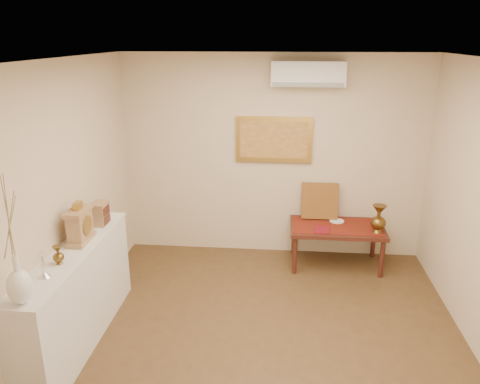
# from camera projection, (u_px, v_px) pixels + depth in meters

# --- Properties ---
(floor) EXTENTS (4.50, 4.50, 0.00)m
(floor) POSITION_uv_depth(u_px,v_px,m) (265.00, 350.00, 4.52)
(floor) COLOR brown
(floor) RESTS_ON ground
(ceiling) EXTENTS (4.50, 4.50, 0.00)m
(ceiling) POSITION_uv_depth(u_px,v_px,m) (270.00, 62.00, 3.66)
(ceiling) COLOR silver
(ceiling) RESTS_ON ground
(wall_back) EXTENTS (4.00, 0.02, 2.70)m
(wall_back) POSITION_uv_depth(u_px,v_px,m) (273.00, 158.00, 6.22)
(wall_back) COLOR beige
(wall_back) RESTS_ON ground
(wall_left) EXTENTS (0.02, 4.50, 2.70)m
(wall_left) POSITION_uv_depth(u_px,v_px,m) (48.00, 213.00, 4.27)
(wall_left) COLOR beige
(wall_left) RESTS_ON ground
(white_vase) EXTENTS (0.19, 0.19, 1.00)m
(white_vase) POSITION_uv_depth(u_px,v_px,m) (12.00, 243.00, 3.36)
(white_vase) COLOR white
(white_vase) RESTS_ON display_ledge
(candlestick) EXTENTS (0.11, 0.11, 0.23)m
(candlestick) POSITION_uv_depth(u_px,v_px,m) (43.00, 265.00, 3.87)
(candlestick) COLOR silver
(candlestick) RESTS_ON display_ledge
(brass_urn_small) EXTENTS (0.10, 0.10, 0.22)m
(brass_urn_small) POSITION_uv_depth(u_px,v_px,m) (58.00, 252.00, 4.09)
(brass_urn_small) COLOR brown
(brass_urn_small) RESTS_ON display_ledge
(table_cloth) EXTENTS (1.14, 0.59, 0.01)m
(table_cloth) POSITION_uv_depth(u_px,v_px,m) (337.00, 226.00, 6.05)
(table_cloth) COLOR maroon
(table_cloth) RESTS_ON low_table
(brass_urn_tall) EXTENTS (0.19, 0.19, 0.43)m
(brass_urn_tall) POSITION_uv_depth(u_px,v_px,m) (379.00, 216.00, 5.78)
(brass_urn_tall) COLOR brown
(brass_urn_tall) RESTS_ON table_cloth
(plate) EXTENTS (0.19, 0.19, 0.01)m
(plate) POSITION_uv_depth(u_px,v_px,m) (337.00, 221.00, 6.18)
(plate) COLOR white
(plate) RESTS_ON table_cloth
(menu) EXTENTS (0.20, 0.27, 0.01)m
(menu) POSITION_uv_depth(u_px,v_px,m) (322.00, 230.00, 5.91)
(menu) COLOR maroon
(menu) RESTS_ON table_cloth
(cushion) EXTENTS (0.48, 0.20, 0.49)m
(cushion) POSITION_uv_depth(u_px,v_px,m) (320.00, 201.00, 6.24)
(cushion) COLOR #5E2312
(cushion) RESTS_ON table_cloth
(display_ledge) EXTENTS (0.37, 2.02, 0.98)m
(display_ledge) POSITION_uv_depth(u_px,v_px,m) (77.00, 297.00, 4.53)
(display_ledge) COLOR silver
(display_ledge) RESTS_ON floor
(mantel_clock) EXTENTS (0.17, 0.36, 0.41)m
(mantel_clock) POSITION_uv_depth(u_px,v_px,m) (80.00, 225.00, 4.52)
(mantel_clock) COLOR #A47F54
(mantel_clock) RESTS_ON display_ledge
(wooden_chest) EXTENTS (0.16, 0.21, 0.24)m
(wooden_chest) POSITION_uv_depth(u_px,v_px,m) (100.00, 213.00, 4.95)
(wooden_chest) COLOR #A47F54
(wooden_chest) RESTS_ON display_ledge
(low_table) EXTENTS (1.20, 0.70, 0.55)m
(low_table) POSITION_uv_depth(u_px,v_px,m) (337.00, 231.00, 6.07)
(low_table) COLOR #481F15
(low_table) RESTS_ON floor
(painting) EXTENTS (1.00, 0.06, 0.60)m
(painting) POSITION_uv_depth(u_px,v_px,m) (274.00, 140.00, 6.11)
(painting) COLOR #B18A38
(painting) RESTS_ON wall_back
(ac_unit) EXTENTS (0.90, 0.25, 0.30)m
(ac_unit) POSITION_uv_depth(u_px,v_px,m) (308.00, 74.00, 5.71)
(ac_unit) COLOR white
(ac_unit) RESTS_ON wall_back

